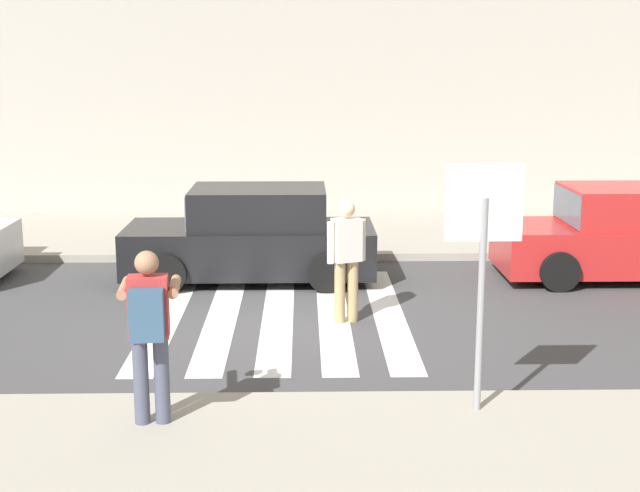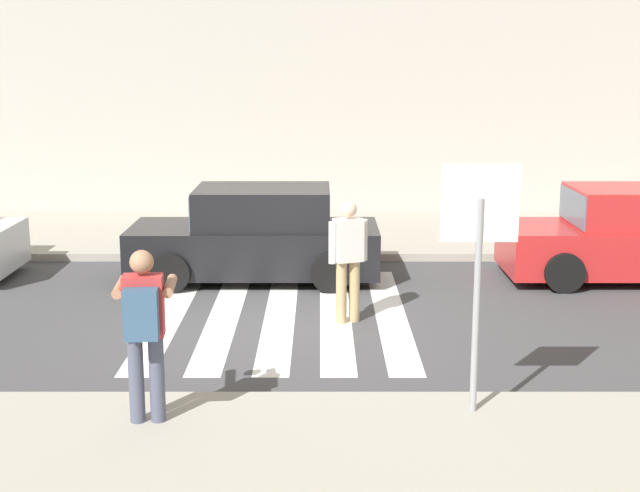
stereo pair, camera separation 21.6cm
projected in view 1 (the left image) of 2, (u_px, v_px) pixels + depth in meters
The scene contains 13 objects.
ground_plane at pixel (278, 319), 12.68m from camera, with size 120.00×120.00×0.00m, color #424244.
sidewalk_far at pixel (285, 233), 18.54m from camera, with size 60.00×4.80×0.14m, color #9E998C.
building_facade_far at pixel (288, 78), 22.20m from camera, with size 56.00×4.00×6.26m, color #ADA89E.
crosswalk_stripe_0 at pixel (167, 315), 12.85m from camera, with size 0.44×5.20×0.01m, color silver.
crosswalk_stripe_1 at pixel (223, 315), 12.86m from camera, with size 0.44×5.20×0.01m, color silver.
crosswalk_stripe_2 at pixel (278, 314), 12.88m from camera, with size 0.44×5.20×0.01m, color silver.
crosswalk_stripe_3 at pixel (333, 314), 12.89m from camera, with size 0.44×5.20×0.01m, color silver.
crosswalk_stripe_4 at pixel (388, 314), 12.91m from camera, with size 0.44×5.20×0.01m, color silver.
stop_sign at pixel (483, 233), 8.70m from camera, with size 0.76×0.08×2.51m.
photographer_with_backpack at pixel (149, 323), 8.50m from camera, with size 0.63×0.88×1.72m.
pedestrian_crossing at pixel (346, 254), 12.33m from camera, with size 0.54×0.37×1.72m.
parked_car_black at pixel (252, 237), 14.77m from camera, with size 4.10×1.92×1.55m.
parked_car_red at pixel (624, 236), 14.89m from camera, with size 4.10×1.92×1.55m.
Camera 1 is at (0.36, -12.20, 3.66)m, focal length 50.00 mm.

